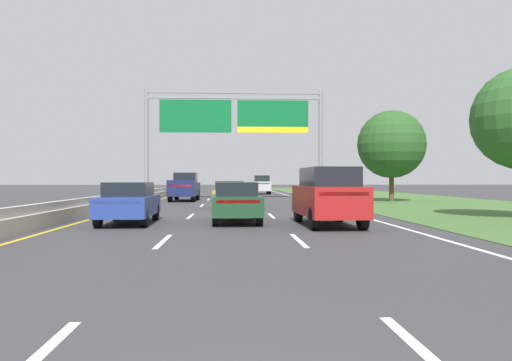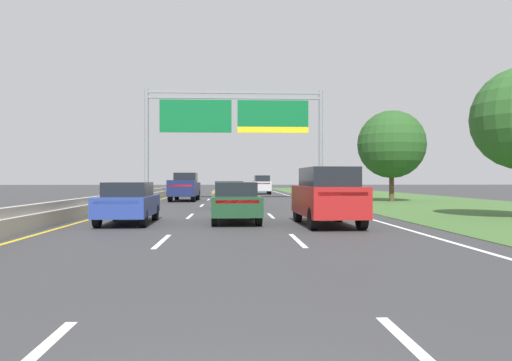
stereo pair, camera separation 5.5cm
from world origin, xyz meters
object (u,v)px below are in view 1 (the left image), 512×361
car_darkgreen_centre_lane_sedan (236,201)px  car_blue_left_lane_sedan (129,202)px  car_gold_centre_lane_sedan (230,194)px  overhead_sign_gantry (234,121)px  car_silver_right_lane_suv (261,184)px  pickup_truck_navy (185,187)px  car_red_right_lane_suv (328,195)px  roadside_tree_mid (392,144)px

car_darkgreen_centre_lane_sedan → car_blue_left_lane_sedan: size_ratio=1.00×
car_gold_centre_lane_sedan → overhead_sign_gantry: bearing=-1.0°
overhead_sign_gantry → car_blue_left_lane_sedan: size_ratio=3.39×
car_gold_centre_lane_sedan → car_silver_right_lane_suv: car_silver_right_lane_suv is taller
car_silver_right_lane_suv → car_darkgreen_centre_lane_sedan: size_ratio=1.06×
pickup_truck_navy → car_darkgreen_centre_lane_sedan: (3.79, -19.12, -0.26)m
pickup_truck_navy → car_gold_centre_lane_sedan: 10.58m
car_darkgreen_centre_lane_sedan → car_blue_left_lane_sedan: (-4.05, -0.37, 0.00)m
car_blue_left_lane_sedan → car_gold_centre_lane_sedan: bearing=-23.0°
car_red_right_lane_suv → roadside_tree_mid: roadside_tree_mid is taller
car_silver_right_lane_suv → car_blue_left_lane_sedan: (-7.36, -36.50, -0.28)m
roadside_tree_mid → car_red_right_lane_suv: bearing=-114.8°
car_silver_right_lane_suv → car_blue_left_lane_sedan: bearing=168.8°
car_gold_centre_lane_sedan → car_blue_left_lane_sedan: size_ratio=1.00×
pickup_truck_navy → car_gold_centre_lane_sedan: bearing=-159.4°
pickup_truck_navy → car_blue_left_lane_sedan: pickup_truck_navy is taller
car_gold_centre_lane_sedan → car_darkgreen_centre_lane_sedan: same height
overhead_sign_gantry → car_gold_centre_lane_sedan: bearing=-91.7°
car_silver_right_lane_suv → car_darkgreen_centre_lane_sedan: bearing=175.0°
car_gold_centre_lane_sedan → car_darkgreen_centre_lane_sedan: 9.15m
car_gold_centre_lane_sedan → car_darkgreen_centre_lane_sedan: bearing=-177.7°
car_silver_right_lane_suv → car_red_right_lane_suv: 37.65m
car_gold_centre_lane_sedan → roadside_tree_mid: roadside_tree_mid is taller
pickup_truck_navy → car_red_right_lane_suv: (7.11, -20.64, 0.02)m
car_gold_centre_lane_sedan → car_blue_left_lane_sedan: (-3.79, -9.51, 0.00)m
car_red_right_lane_suv → car_blue_left_lane_sedan: (-7.38, 1.15, -0.28)m
pickup_truck_navy → roadside_tree_mid: size_ratio=0.79×
roadside_tree_mid → pickup_truck_navy: bearing=172.5°
pickup_truck_navy → car_blue_left_lane_sedan: (-0.27, -19.49, -0.26)m
car_darkgreen_centre_lane_sedan → car_red_right_lane_suv: car_red_right_lane_suv is taller
car_gold_centre_lane_sedan → roadside_tree_mid: bearing=-56.3°
car_silver_right_lane_suv → car_red_right_lane_suv: size_ratio=0.99×
car_gold_centre_lane_sedan → car_darkgreen_centre_lane_sedan: size_ratio=0.99×
pickup_truck_navy → car_darkgreen_centre_lane_sedan: bearing=-167.6°
overhead_sign_gantry → car_red_right_lane_suv: (3.21, -23.53, -5.48)m
overhead_sign_gantry → roadside_tree_mid: overhead_sign_gantry is taller
car_red_right_lane_suv → overhead_sign_gantry: bearing=6.4°
car_red_right_lane_suv → car_blue_left_lane_sedan: size_ratio=1.07×
car_darkgreen_centre_lane_sedan → car_red_right_lane_suv: size_ratio=0.94×
car_gold_centre_lane_sedan → pickup_truck_navy: bearing=20.2°
car_blue_left_lane_sedan → overhead_sign_gantry: bearing=-11.8°
overhead_sign_gantry → car_silver_right_lane_suv: bearing=77.3°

